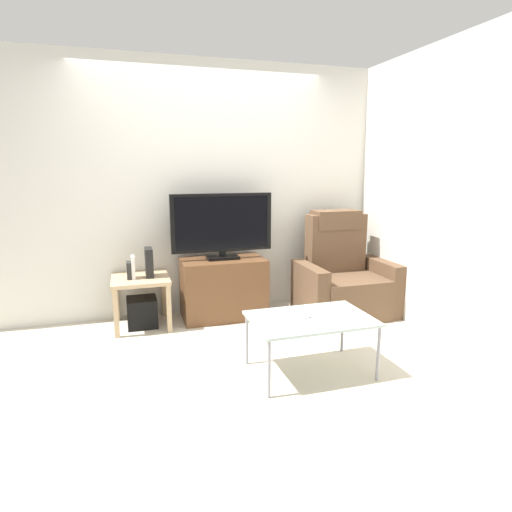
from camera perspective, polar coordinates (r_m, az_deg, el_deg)
The scene contains 13 objects.
ground_plane at distance 3.81m, azimuth -3.15°, elevation -12.19°, with size 6.40×6.40×0.00m, color beige.
wall_back at distance 4.60m, azimuth -6.81°, elevation 8.60°, with size 6.40×0.06×2.60m, color silver.
wall_side at distance 4.34m, azimuth 21.70°, elevation 7.69°, with size 0.06×4.48×2.60m, color silver.
tv_stand at distance 4.49m, azimuth -4.31°, elevation -4.25°, with size 0.85×0.48×0.62m.
television at distance 4.38m, azimuth -4.50°, elevation 4.14°, with size 1.03×0.20×0.66m.
recliner_armchair at distance 4.69m, azimuth 11.41°, elevation -2.96°, with size 0.98×0.78×1.08m.
side_table at distance 4.34m, azimuth -14.95°, elevation -3.75°, with size 0.54×0.54×0.49m.
subwoofer_box at distance 4.42m, azimuth -14.77°, elevation -7.15°, with size 0.28×0.28×0.28m, color black.
book_leftmost at distance 4.28m, azimuth -16.39°, elevation -1.81°, with size 0.04×0.13×0.16m, color #262626.
book_middle at distance 4.28m, azimuth -15.88°, elevation -1.43°, with size 0.03×0.13×0.22m, color white.
game_console at distance 4.31m, azimuth -13.92°, elevation -0.82°, with size 0.07×0.20×0.28m, color black.
coffee_table at distance 3.29m, azimuth 7.20°, elevation -8.49°, with size 0.90×0.60×0.44m.
cell_phone at distance 3.32m, azimuth 6.14°, elevation -7.71°, with size 0.07×0.15×0.01m, color #B7B7BC.
Camera 1 is at (-0.83, -3.38, 1.54)m, focal length 30.37 mm.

